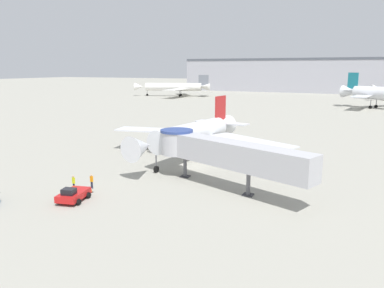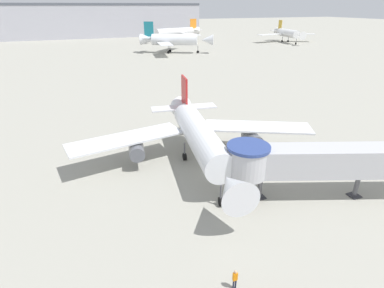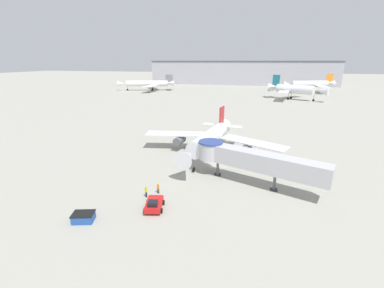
% 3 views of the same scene
% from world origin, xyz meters
% --- Properties ---
extents(ground_plane, '(800.00, 800.00, 0.00)m').
position_xyz_m(ground_plane, '(0.00, 0.00, 0.00)').
color(ground_plane, '#9E9B8E').
extents(main_airplane, '(30.49, 24.50, 8.92)m').
position_xyz_m(main_airplane, '(-2.03, 3.70, 3.79)').
color(main_airplane, silver).
rests_on(main_airplane, ground_plane).
extents(jet_bridge, '(20.06, 9.77, 5.82)m').
position_xyz_m(jet_bridge, '(6.03, -7.00, 4.14)').
color(jet_bridge, '#B7B7BC').
rests_on(jet_bridge, ground_plane).
extents(pushback_tug_red, '(2.99, 4.09, 1.57)m').
position_xyz_m(pushback_tug_red, '(-5.65, -17.77, 0.70)').
color(pushback_tug_red, red).
rests_on(pushback_tug_red, ground_plane).
extents(traffic_cone_apron_front, '(0.41, 0.41, 0.68)m').
position_xyz_m(traffic_cone_apron_front, '(-5.84, -14.81, 0.33)').
color(traffic_cone_apron_front, black).
rests_on(traffic_cone_apron_front, ground_plane).
extents(traffic_cone_starboard_wing, '(0.42, 0.42, 0.70)m').
position_xyz_m(traffic_cone_starboard_wing, '(9.95, 4.20, 0.34)').
color(traffic_cone_starboard_wing, black).
rests_on(traffic_cone_starboard_wing, ground_plane).
extents(ground_crew_marshaller, '(0.39, 0.30, 1.77)m').
position_xyz_m(ground_crew_marshaller, '(-7.87, -15.20, 1.02)').
color(ground_crew_marshaller, '#1E2338').
rests_on(ground_crew_marshaller, ground_plane).
extents(ground_crew_wing_walker, '(0.32, 0.22, 1.65)m').
position_xyz_m(ground_crew_wing_walker, '(-6.63, -13.68, 0.95)').
color(ground_crew_wing_walker, '#1E2338').
rests_on(ground_crew_wing_walker, ground_plane).
extents(background_jet_gray_tail, '(36.55, 35.90, 10.18)m').
position_xyz_m(background_jet_gray_tail, '(-63.21, 115.91, 4.47)').
color(background_jet_gray_tail, white).
rests_on(background_jet_gray_tail, ground_plane).
extents(background_jet_teal_tail, '(28.03, 26.61, 11.85)m').
position_xyz_m(background_jet_teal_tail, '(24.72, 93.87, 5.17)').
color(background_jet_teal_tail, silver).
rests_on(background_jet_teal_tail, ground_plane).
extents(terminal_building, '(146.93, 19.15, 18.82)m').
position_xyz_m(terminal_building, '(-7.40, 175.00, 9.42)').
color(terminal_building, '#A8A8B2').
rests_on(terminal_building, ground_plane).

